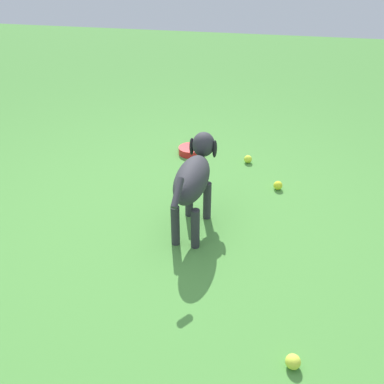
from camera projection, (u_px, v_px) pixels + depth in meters
name	position (u px, v px, depth m)	size (l,w,h in m)	color
ground	(173.00, 224.00, 2.62)	(14.00, 14.00, 0.00)	#478438
dog	(194.00, 177.00, 2.43)	(0.20, 0.81, 0.55)	#2D2D33
tennis_ball_0	(278.00, 185.00, 2.99)	(0.07, 0.07, 0.07)	#CCD629
tennis_ball_1	(293.00, 362.00, 1.71)	(0.07, 0.07, 0.07)	#D3E340
tennis_ball_2	(248.00, 159.00, 3.36)	(0.07, 0.07, 0.07)	#C8DE37
water_bowl	(191.00, 150.00, 3.51)	(0.22, 0.22, 0.06)	red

